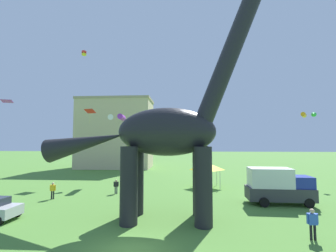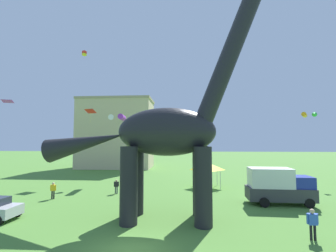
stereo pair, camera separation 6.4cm
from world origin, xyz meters
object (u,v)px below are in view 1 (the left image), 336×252
object	(u,v)px
kite_apex	(7,101)
kite_trailing	(119,117)
dinosaur_sculpture	(166,132)
festival_canopy_tent	(207,166)
person_vendor_side	(312,221)
kite_far_left	(84,53)
person_near_flyer	(116,185)
kite_mid_center	(306,115)
person_far_spectator	(53,189)
kite_mid_right	(90,111)
parked_box_truck	(278,185)

from	to	relation	value
kite_apex	kite_trailing	world-z (taller)	kite_apex
dinosaur_sculpture	festival_canopy_tent	world-z (taller)	dinosaur_sculpture
person_vendor_side	dinosaur_sculpture	bearing A→B (deg)	-19.52
kite_far_left	kite_trailing	distance (m)	10.65
person_near_flyer	kite_apex	size ratio (longest dim) A/B	1.16
dinosaur_sculpture	kite_mid_center	bearing A→B (deg)	19.79
kite_far_left	kite_trailing	world-z (taller)	kite_far_left
dinosaur_sculpture	person_near_flyer	bearing A→B (deg)	104.83
dinosaur_sculpture	festival_canopy_tent	distance (m)	13.36
kite_trailing	kite_apex	bearing A→B (deg)	-139.64
kite_apex	kite_trailing	bearing A→B (deg)	40.36
person_near_flyer	person_vendor_side	bearing A→B (deg)	-159.06
person_far_spectator	person_vendor_side	xyz separation A→B (m)	(20.06, -8.01, 0.09)
kite_trailing	festival_canopy_tent	bearing A→B (deg)	-16.12
person_near_flyer	kite_mid_right	xyz separation A→B (m)	(-6.29, 7.72, 9.10)
parked_box_truck	kite_mid_right	bearing A→B (deg)	155.84
parked_box_truck	kite_apex	bearing A→B (deg)	177.43
person_far_spectator	kite_mid_center	distance (m)	33.51
person_far_spectator	kite_apex	world-z (taller)	kite_apex
person_far_spectator	person_near_flyer	distance (m)	6.11
dinosaur_sculpture	kite_mid_center	distance (m)	25.49
kite_trailing	kite_mid_right	bearing A→B (deg)	-179.30
kite_mid_center	kite_far_left	size ratio (longest dim) A/B	4.57
person_near_flyer	kite_trailing	xyz separation A→B (m)	(-1.96, 7.77, 8.18)
person_vendor_side	person_far_spectator	bearing A→B (deg)	-22.97
person_near_flyer	kite_far_left	size ratio (longest dim) A/B	2.96
kite_mid_center	kite_apex	size ratio (longest dim) A/B	1.79
dinosaur_sculpture	person_far_spectator	bearing A→B (deg)	133.38
person_far_spectator	festival_canopy_tent	distance (m)	17.20
kite_apex	kite_far_left	bearing A→B (deg)	0.66
person_far_spectator	festival_canopy_tent	world-z (taller)	festival_canopy_tent
festival_canopy_tent	kite_apex	world-z (taller)	kite_apex
kite_far_left	kite_trailing	bearing A→B (deg)	79.22
person_far_spectator	person_near_flyer	bearing A→B (deg)	-84.43
person_vendor_side	parked_box_truck	bearing A→B (deg)	-99.58
kite_mid_center	kite_far_left	xyz separation A→B (m)	(-28.29, -9.89, 5.84)
person_near_flyer	person_far_spectator	bearing A→B (deg)	83.26
kite_apex	festival_canopy_tent	bearing A→B (deg)	12.96
person_vendor_side	festival_canopy_tent	size ratio (longest dim) A/B	0.55
kite_mid_center	kite_trailing	bearing A→B (deg)	-177.07
kite_mid_right	kite_apex	xyz separation A→B (m)	(-5.82, -8.57, 0.01)
kite_mid_center	person_far_spectator	bearing A→B (deg)	-158.64
parked_box_truck	kite_apex	world-z (taller)	kite_apex
person_vendor_side	kite_mid_center	distance (m)	23.79
kite_far_left	dinosaur_sculpture	bearing A→B (deg)	-36.63
person_vendor_side	kite_apex	bearing A→B (deg)	-21.44
kite_far_left	kite_apex	distance (m)	10.00
festival_canopy_tent	kite_apex	xyz separation A→B (m)	(-22.27, -5.12, 7.48)
person_far_spectator	person_near_flyer	size ratio (longest dim) A/B	1.06
festival_canopy_tent	kite_trailing	distance (m)	14.21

